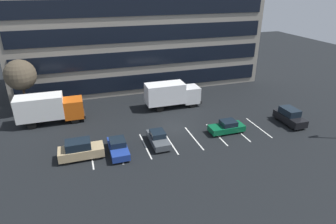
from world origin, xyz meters
The scene contains 11 objects.
ground_plane centered at (0.00, 0.00, 0.00)m, with size 120.00×120.00×0.00m, color black.
office_building centered at (0.00, 17.95, 9.00)m, with size 39.02×10.76×18.00m.
lot_markings centered at (0.00, -3.03, 0.00)m, with size 19.74×5.40×0.01m.
box_truck_orange centered at (-13.96, 6.00, 2.05)m, with size 7.85×2.60×3.64m.
box_truck_white centered at (1.83, 6.12, 1.99)m, with size 7.61×2.52×3.53m.
suv_black centered at (14.00, -3.18, 0.93)m, with size 1.81×4.27×1.93m.
sedan_navy centered at (-7.14, -3.56, 0.71)m, with size 1.75×4.19×1.50m.
suv_tan centered at (-10.79, -3.34, 0.95)m, with size 4.34×1.84×1.96m.
sedan_forest centered at (5.53, -2.93, 0.69)m, with size 4.09×1.71×1.46m.
sedan_charcoal centered at (-2.77, -3.04, 0.68)m, with size 1.69×4.03×1.44m.
bare_tree centered at (-17.00, 9.91, 5.31)m, with size 3.88×3.88×7.27m.
Camera 1 is at (-10.11, -29.22, 15.95)m, focal length 31.02 mm.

